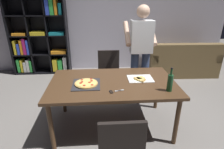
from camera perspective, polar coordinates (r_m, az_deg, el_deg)
The scene contains 12 objects.
ground_plane at distance 3.02m, azimuth 0.21°, elevation -15.26°, with size 12.00×12.00×0.00m, color gray.
back_wall at distance 4.99m, azimuth -2.08°, elevation 17.55°, with size 6.40×0.10×2.80m, color #BCB7C6.
dining_table at distance 2.65m, azimuth 0.23°, elevation -3.56°, with size 1.77×1.05×0.75m.
chair_near_camera at distance 1.93m, azimuth 2.62°, elevation -21.83°, with size 0.42×0.42×0.90m.
chair_far_side at distance 3.64m, azimuth -0.95°, elevation 1.09°, with size 0.42×0.42×0.90m.
couch at distance 5.07m, azimuth 20.40°, elevation 3.49°, with size 1.73×0.90×0.85m.
bookshelf at distance 5.06m, azimuth -21.15°, elevation 10.37°, with size 1.40×0.35×1.95m.
person_serving_pizza at distance 3.36m, azimuth 8.83°, elevation 7.66°, with size 0.55×0.54×1.75m.
pepperoni_pizza_on_tray at distance 2.56m, azimuth -7.94°, elevation -2.83°, with size 0.38×0.38×0.04m.
pizza_slices_on_towel at distance 2.73m, azimuth 8.63°, elevation -1.31°, with size 0.36×0.28×0.03m.
wine_bottle at distance 2.44m, azimuth 17.43°, elevation -2.33°, with size 0.07×0.07×0.32m.
kitchen_scissors at distance 2.36m, azimuth 0.64°, elevation -5.22°, with size 0.20×0.10×0.01m.
Camera 1 is at (-0.18, -2.37, 1.87)m, focal length 29.70 mm.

